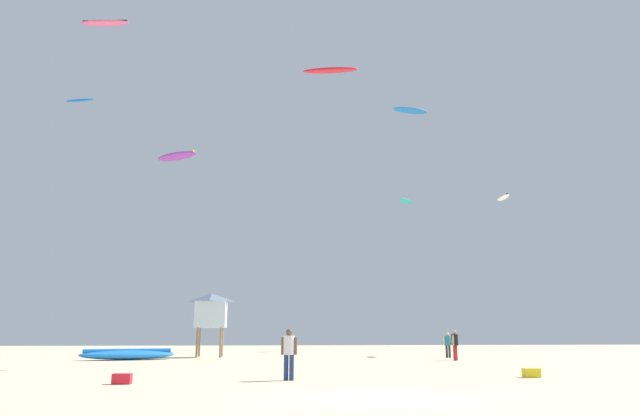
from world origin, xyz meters
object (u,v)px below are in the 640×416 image
kite_aloft_3 (176,156)px  kite_grounded_near (127,355)px  kite_aloft_2 (503,197)px  cooler_box (122,379)px  gear_bag (531,373)px  kite_aloft_1 (80,100)px  kite_aloft_5 (406,201)px  kite_aloft_0 (330,70)px  person_midground (448,343)px  person_left (455,343)px  lifeguard_tower (211,310)px  kite_aloft_6 (105,23)px  person_foreground (289,350)px  kite_aloft_4 (411,111)px

kite_aloft_3 → kite_grounded_near: bearing=-93.0°
kite_grounded_near → kite_aloft_2: 29.37m
cooler_box → gear_bag: 13.99m
kite_aloft_1 → kite_aloft_3: kite_aloft_1 is taller
kite_aloft_5 → kite_aloft_0: bearing=-114.7°
cooler_box → kite_aloft_3: size_ratio=0.14×
person_midground → kite_aloft_3: 25.84m
gear_bag → person_left: bearing=83.4°
gear_bag → lifeguard_tower: bearing=125.1°
kite_aloft_1 → kite_aloft_5: size_ratio=1.30×
person_left → kite_aloft_0: size_ratio=0.50×
person_midground → kite_aloft_6: size_ratio=0.43×
kite_aloft_1 → person_foreground: bearing=-59.6°
kite_aloft_0 → person_left: bearing=11.5°
person_left → kite_aloft_3: bearing=-171.4°
person_left → kite_aloft_3: 26.76m
person_foreground → kite_aloft_6: bearing=51.5°
kite_grounded_near → lifeguard_tower: (4.43, 3.58, 2.74)m
gear_bag → kite_aloft_3: size_ratio=0.14×
cooler_box → kite_aloft_1: 41.42m
kite_aloft_5 → kite_aloft_1: bearing=-177.0°
lifeguard_tower → kite_aloft_4: bearing=41.9°
kite_aloft_5 → person_foreground: bearing=-111.0°
kite_grounded_near → kite_aloft_3: kite_aloft_3 is taller
person_foreground → person_midground: 20.10m
kite_aloft_5 → kite_aloft_6: (-25.65, -13.68, 9.71)m
kite_aloft_0 → kite_aloft_6: (-15.79, 7.76, 6.83)m
gear_bag → kite_aloft_6: size_ratio=0.15×
person_midground → kite_aloft_1: bearing=78.8°
cooler_box → kite_aloft_2: bearing=44.6°
kite_aloft_0 → kite_aloft_2: 18.52m
kite_aloft_2 → kite_aloft_5: kite_aloft_5 is taller
gear_bag → kite_aloft_2: size_ratio=0.26×
kite_aloft_1 → kite_aloft_3: bearing=-29.8°
kite_grounded_near → kite_aloft_2: bearing=12.8°
kite_grounded_near → kite_aloft_3: (0.52, 9.99, 15.42)m
person_left → lifeguard_tower: 15.95m
person_foreground → kite_aloft_5: bearing=-3.6°
cooler_box → kite_aloft_4: kite_aloft_4 is taller
kite_grounded_near → cooler_box: bearing=-77.6°
person_left → cooler_box: 20.74m
person_left → kite_grounded_near: person_left is taller
person_left → lifeguard_tower: bearing=-160.1°
person_left → kite_aloft_5: kite_aloft_5 is taller
kite_aloft_6 → kite_aloft_4: bearing=31.4°
person_foreground → lifeguard_tower: bearing=30.4°
cooler_box → kite_aloft_6: bearing=111.1°
person_foreground → kite_grounded_near: person_foreground is taller
person_left → kite_grounded_near: size_ratio=0.31×
kite_aloft_0 → kite_aloft_3: size_ratio=0.88×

